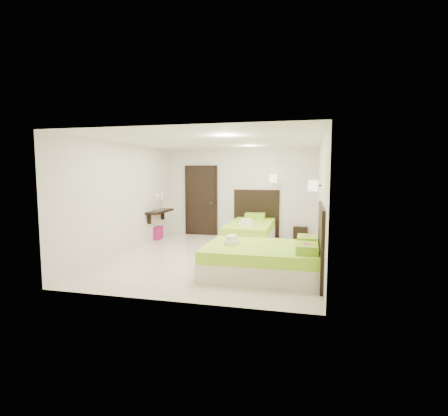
% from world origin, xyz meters
% --- Properties ---
extents(floor, '(5.50, 5.50, 0.00)m').
position_xyz_m(floor, '(0.00, 0.00, 0.00)').
color(floor, beige).
rests_on(floor, ground).
extents(bed_single, '(1.35, 2.24, 1.85)m').
position_xyz_m(bed_single, '(0.51, 1.71, 0.33)').
color(bed_single, beige).
rests_on(bed_single, ground).
extents(bed_double, '(2.15, 1.83, 1.77)m').
position_xyz_m(bed_double, '(1.26, -1.09, 0.32)').
color(bed_double, beige).
rests_on(bed_double, ground).
extents(nightstand, '(0.44, 0.40, 0.36)m').
position_xyz_m(nightstand, '(1.81, 2.78, 0.18)').
color(nightstand, black).
rests_on(nightstand, ground).
extents(ottoman, '(0.37, 0.37, 0.36)m').
position_xyz_m(ottoman, '(-2.29, 1.68, 0.18)').
color(ottoman, '#991459').
rests_on(ottoman, ground).
extents(door, '(1.02, 0.15, 2.14)m').
position_xyz_m(door, '(-1.20, 2.70, 1.05)').
color(door, black).
rests_on(door, ground).
extents(console_shelf, '(0.35, 1.20, 0.78)m').
position_xyz_m(console_shelf, '(-2.08, 1.60, 0.82)').
color(console_shelf, black).
rests_on(console_shelf, ground).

